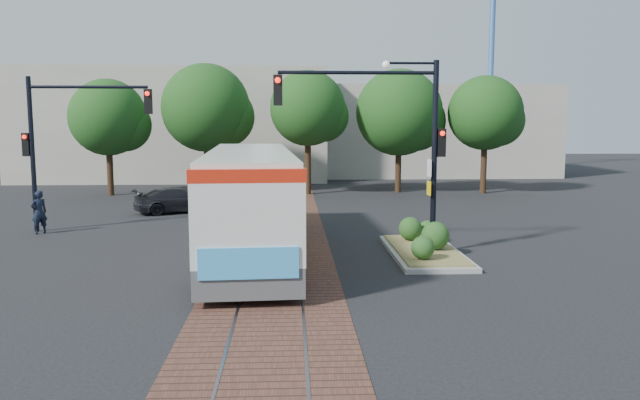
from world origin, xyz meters
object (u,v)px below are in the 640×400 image
Objects in this scene: signal_pole_main at (397,126)px; traffic_island at (424,244)px; parked_car at (178,200)px; signal_pole_left at (61,132)px; officer at (39,212)px; city_bus at (250,196)px.

traffic_island is at bearing -5.36° from signal_pole_main.
traffic_island is at bearing -160.21° from parked_car.
traffic_island is 1.29× the size of parked_car.
parked_car is at bearing 54.52° from signal_pole_left.
signal_pole_main is 13.14m from signal_pole_left.
traffic_island is at bearing 119.13° from officer.
signal_pole_left is 1.48× the size of parked_car.
traffic_island is 13.78m from parked_car.
signal_pole_main is (4.70, -0.41, 2.28)m from city_bus.
signal_pole_main reaches higher than signal_pole_left.
officer is at bearing 151.96° from city_bus.
signal_pole_left is (-13.19, 4.89, 3.54)m from traffic_island.
signal_pole_main reaches higher than traffic_island.
traffic_island is 0.87× the size of signal_pole_left.
city_bus is 7.59× the size of officer.
officer is at bearing 162.69° from traffic_island.
signal_pole_main is 1.00× the size of signal_pole_left.
signal_pole_main is at bearing -8.21° from city_bus.
city_bus reaches higher than parked_car.
parked_car reaches higher than traffic_island.
signal_pole_left is 6.85m from parked_car.
signal_pole_main reaches higher than parked_car.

